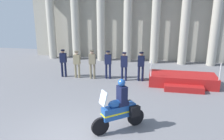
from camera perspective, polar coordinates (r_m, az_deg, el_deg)
name	(u,v)px	position (r m, az deg, el deg)	size (l,w,h in m)	color
ground_plane	(74,139)	(8.05, -9.60, -16.64)	(28.00, 28.00, 0.00)	slate
colonnade_backdrop	(129,12)	(17.77, 4.23, 14.25)	(15.96, 1.48, 7.05)	#A49F91
reviewing_stand	(182,80)	(13.04, 17.22, -2.51)	(3.58, 2.00, 1.51)	#A51919
officer_in_row_0	(63,61)	(14.07, -12.13, 2.25)	(0.38, 0.24, 1.69)	black
officer_in_row_1	(77,62)	(13.76, -8.80, 1.95)	(0.38, 0.24, 1.64)	#847A5B
officer_in_row_2	(92,62)	(13.46, -4.97, 1.99)	(0.38, 0.24, 1.72)	#7A7056
officer_in_row_3	(108,63)	(13.40, -0.99, 1.90)	(0.38, 0.24, 1.69)	#141938
officer_in_row_4	(124,64)	(13.07, 3.06, 1.46)	(0.38, 0.24, 1.68)	#141938
officer_in_row_5	(141,64)	(13.10, 7.30, 1.47)	(0.38, 0.24, 1.71)	black
motorcycle_with_rider	(121,109)	(8.10, 2.16, -9.73)	(1.70, 1.41, 1.90)	black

